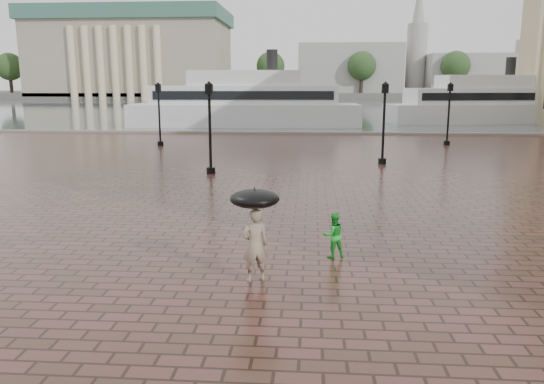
{
  "coord_description": "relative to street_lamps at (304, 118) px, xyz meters",
  "views": [
    {
      "loc": [
        -1.0,
        -15.92,
        4.37
      ],
      "look_at": [
        -2.08,
        -1.34,
        1.4
      ],
      "focal_mm": 35.0,
      "sensor_mm": 36.0,
      "label": 1
    }
  ],
  "objects": [
    {
      "name": "ferry_near",
      "position": [
        -6.6,
        23.24,
        0.06
      ],
      "size": [
        24.5,
        7.25,
        7.93
      ],
      "rotation": [
        0.0,
        0.0,
        0.06
      ],
      "color": "silver",
      "rests_on": "ground"
    },
    {
      "name": "ground",
      "position": [
        1.5,
        -17.5,
        -2.33
      ],
      "size": [
        300.0,
        300.0,
        0.0
      ],
      "primitive_type": "plane",
      "color": "#392319",
      "rests_on": "ground"
    },
    {
      "name": "child_pedestrian",
      "position": [
        1.1,
        -20.27,
        -1.74
      ],
      "size": [
        0.68,
        0.61,
        1.18
      ],
      "primitive_type": "imported",
      "rotation": [
        0.0,
        0.0,
        3.47
      ],
      "color": "green",
      "rests_on": "ground"
    },
    {
      "name": "ferry_far",
      "position": [
        20.37,
        29.73,
        -0.1
      ],
      "size": [
        23.16,
        9.54,
        7.4
      ],
      "rotation": [
        0.0,
        0.0,
        0.19
      ],
      "color": "silver",
      "rests_on": "ground"
    },
    {
      "name": "museum",
      "position": [
        -53.5,
        127.11,
        11.58
      ],
      "size": [
        57.0,
        32.5,
        26.0
      ],
      "color": "gray",
      "rests_on": "ground"
    },
    {
      "name": "harbour_water",
      "position": [
        1.5,
        74.5,
        -2.33
      ],
      "size": [
        240.0,
        240.0,
        0.0
      ],
      "primitive_type": "plane",
      "color": "#40484E",
      "rests_on": "ground"
    },
    {
      "name": "distant_skyline",
      "position": [
        49.64,
        132.5,
        7.13
      ],
      "size": [
        102.5,
        22.0,
        33.0
      ],
      "color": "gray",
      "rests_on": "ground"
    },
    {
      "name": "far_shore",
      "position": [
        1.5,
        142.5,
        -1.33
      ],
      "size": [
        300.0,
        60.0,
        2.0
      ],
      "primitive_type": "cube",
      "color": "#4C4C47",
      "rests_on": "ground"
    },
    {
      "name": "far_trees",
      "position": [
        1.5,
        120.5,
        7.09
      ],
      "size": [
        188.0,
        8.0,
        13.5
      ],
      "color": "#2D2119",
      "rests_on": "ground"
    },
    {
      "name": "umbrella",
      "position": [
        -0.72,
        -22.1,
        -0.42
      ],
      "size": [
        1.1,
        1.1,
        1.14
      ],
      "color": "black",
      "rests_on": "ground"
    },
    {
      "name": "street_lamps",
      "position": [
        0.0,
        0.0,
        0.0
      ],
      "size": [
        21.44,
        14.44,
        4.4
      ],
      "color": "black",
      "rests_on": "ground"
    },
    {
      "name": "adult_pedestrian",
      "position": [
        -0.72,
        -22.1,
        -1.48
      ],
      "size": [
        0.72,
        0.6,
        1.69
      ],
      "primitive_type": "imported",
      "rotation": [
        0.0,
        0.0,
        3.51
      ],
      "color": "gray",
      "rests_on": "ground"
    },
    {
      "name": "quay_edge",
      "position": [
        1.5,
        14.5,
        -2.33
      ],
      "size": [
        80.0,
        0.6,
        0.3
      ],
      "primitive_type": "cube",
      "color": "slate",
      "rests_on": "ground"
    }
  ]
}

